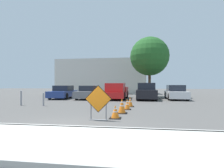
{
  "coord_description": "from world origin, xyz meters",
  "views": [
    {
      "loc": [
        2.48,
        -5.44,
        1.49
      ],
      "look_at": [
        -0.14,
        13.37,
        1.55
      ],
      "focal_mm": 28.0,
      "sensor_mm": 36.0,
      "label": 1
    }
  ],
  "objects_px": {
    "traffic_cone_nearest": "(115,112)",
    "parked_car_fourth": "(176,93)",
    "traffic_cone_third": "(127,104)",
    "parked_car_second": "(89,93)",
    "traffic_cone_fourth": "(130,102)",
    "bollard_nearest": "(43,99)",
    "road_closed_sign": "(98,102)",
    "parked_car_third": "(146,92)",
    "traffic_cone_second": "(122,106)",
    "bollard_second": "(21,98)",
    "pickup_truck": "(117,92)",
    "parked_car_nearest": "(63,92)"
  },
  "relations": [
    {
      "from": "parked_car_second",
      "to": "parked_car_third",
      "type": "bearing_deg",
      "value": -175.12
    },
    {
      "from": "parked_car_third",
      "to": "traffic_cone_fourth",
      "type": "bearing_deg",
      "value": 78.92
    },
    {
      "from": "traffic_cone_second",
      "to": "traffic_cone_fourth",
      "type": "relative_size",
      "value": 1.2
    },
    {
      "from": "parked_car_third",
      "to": "bollard_second",
      "type": "xyz_separation_m",
      "value": [
        -9.12,
        -6.42,
        -0.19
      ]
    },
    {
      "from": "traffic_cone_fourth",
      "to": "parked_car_nearest",
      "type": "bearing_deg",
      "value": 140.15
    },
    {
      "from": "parked_car_nearest",
      "to": "traffic_cone_third",
      "type": "bearing_deg",
      "value": 130.95
    },
    {
      "from": "traffic_cone_fourth",
      "to": "bollard_nearest",
      "type": "xyz_separation_m",
      "value": [
        -6.01,
        -0.4,
        0.17
      ]
    },
    {
      "from": "road_closed_sign",
      "to": "parked_car_second",
      "type": "bearing_deg",
      "value": 107.44
    },
    {
      "from": "traffic_cone_nearest",
      "to": "bollard_nearest",
      "type": "relative_size",
      "value": 0.63
    },
    {
      "from": "traffic_cone_third",
      "to": "bollard_second",
      "type": "distance_m",
      "value": 7.65
    },
    {
      "from": "pickup_truck",
      "to": "parked_car_fourth",
      "type": "height_order",
      "value": "pickup_truck"
    },
    {
      "from": "traffic_cone_second",
      "to": "traffic_cone_fourth",
      "type": "xyz_separation_m",
      "value": [
        0.33,
        2.78,
        -0.07
      ]
    },
    {
      "from": "traffic_cone_nearest",
      "to": "traffic_cone_third",
      "type": "distance_m",
      "value": 2.82
    },
    {
      "from": "road_closed_sign",
      "to": "traffic_cone_second",
      "type": "relative_size",
      "value": 1.85
    },
    {
      "from": "parked_car_third",
      "to": "bollard_nearest",
      "type": "relative_size",
      "value": 4.84
    },
    {
      "from": "traffic_cone_third",
      "to": "traffic_cone_second",
      "type": "bearing_deg",
      "value": -98.38
    },
    {
      "from": "parked_car_second",
      "to": "bollard_second",
      "type": "height_order",
      "value": "parked_car_second"
    },
    {
      "from": "parked_car_second",
      "to": "bollard_second",
      "type": "distance_m",
      "value": 7.08
    },
    {
      "from": "traffic_cone_third",
      "to": "pickup_truck",
      "type": "distance_m",
      "value": 7.4
    },
    {
      "from": "pickup_truck",
      "to": "bollard_second",
      "type": "xyz_separation_m",
      "value": [
        -6.16,
        -6.27,
        -0.16
      ]
    },
    {
      "from": "parked_car_third",
      "to": "bollard_second",
      "type": "bearing_deg",
      "value": 37.27
    },
    {
      "from": "traffic_cone_second",
      "to": "bollard_second",
      "type": "xyz_separation_m",
      "value": [
        -7.38,
        2.38,
        0.18
      ]
    },
    {
      "from": "bollard_nearest",
      "to": "traffic_cone_second",
      "type": "bearing_deg",
      "value": -22.72
    },
    {
      "from": "parked_car_nearest",
      "to": "parked_car_fourth",
      "type": "bearing_deg",
      "value": 178.32
    },
    {
      "from": "traffic_cone_nearest",
      "to": "pickup_truck",
      "type": "height_order",
      "value": "pickup_truck"
    },
    {
      "from": "road_closed_sign",
      "to": "parked_car_third",
      "type": "xyz_separation_m",
      "value": [
        2.57,
        10.69,
        -0.02
      ]
    },
    {
      "from": "traffic_cone_third",
      "to": "bollard_second",
      "type": "bearing_deg",
      "value": 172.64
    },
    {
      "from": "traffic_cone_third",
      "to": "parked_car_third",
      "type": "relative_size",
      "value": 0.14
    },
    {
      "from": "parked_car_fourth",
      "to": "bollard_nearest",
      "type": "distance_m",
      "value": 12.44
    },
    {
      "from": "parked_car_nearest",
      "to": "bollard_nearest",
      "type": "relative_size",
      "value": 5.01
    },
    {
      "from": "traffic_cone_second",
      "to": "bollard_second",
      "type": "distance_m",
      "value": 7.76
    },
    {
      "from": "bollard_nearest",
      "to": "bollard_second",
      "type": "xyz_separation_m",
      "value": [
        -1.7,
        -0.0,
        0.07
      ]
    },
    {
      "from": "traffic_cone_nearest",
      "to": "pickup_truck",
      "type": "relative_size",
      "value": 0.11
    },
    {
      "from": "parked_car_fourth",
      "to": "road_closed_sign",
      "type": "bearing_deg",
      "value": 66.13
    },
    {
      "from": "traffic_cone_third",
      "to": "pickup_truck",
      "type": "xyz_separation_m",
      "value": [
        -1.43,
        7.25,
        0.42
      ]
    },
    {
      "from": "parked_car_nearest",
      "to": "parked_car_third",
      "type": "relative_size",
      "value": 1.03
    },
    {
      "from": "traffic_cone_third",
      "to": "bollard_nearest",
      "type": "xyz_separation_m",
      "value": [
        -5.89,
        0.98,
        0.18
      ]
    },
    {
      "from": "road_closed_sign",
      "to": "parked_car_fourth",
      "type": "relative_size",
      "value": 0.34
    },
    {
      "from": "traffic_cone_second",
      "to": "parked_car_nearest",
      "type": "relative_size",
      "value": 0.17
    },
    {
      "from": "traffic_cone_third",
      "to": "parked_car_second",
      "type": "relative_size",
      "value": 0.15
    },
    {
      "from": "bollard_nearest",
      "to": "traffic_cone_nearest",
      "type": "bearing_deg",
      "value": -34.46
    },
    {
      "from": "traffic_cone_third",
      "to": "traffic_cone_fourth",
      "type": "distance_m",
      "value": 1.39
    },
    {
      "from": "road_closed_sign",
      "to": "traffic_cone_second",
      "type": "xyz_separation_m",
      "value": [
        0.83,
        1.89,
        -0.39
      ]
    },
    {
      "from": "parked_car_fourth",
      "to": "pickup_truck",
      "type": "bearing_deg",
      "value": 8.32
    },
    {
      "from": "traffic_cone_second",
      "to": "parked_car_third",
      "type": "relative_size",
      "value": 0.17
    },
    {
      "from": "traffic_cone_fourth",
      "to": "parked_car_third",
      "type": "relative_size",
      "value": 0.15
    },
    {
      "from": "traffic_cone_third",
      "to": "parked_car_fourth",
      "type": "xyz_separation_m",
      "value": [
        4.48,
        7.85,
        0.35
      ]
    },
    {
      "from": "parked_car_second",
      "to": "bollard_nearest",
      "type": "relative_size",
      "value": 4.61
    },
    {
      "from": "road_closed_sign",
      "to": "parked_car_third",
      "type": "bearing_deg",
      "value": 76.49
    },
    {
      "from": "traffic_cone_nearest",
      "to": "parked_car_fourth",
      "type": "xyz_separation_m",
      "value": [
        4.86,
        10.65,
        0.38
      ]
    }
  ]
}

